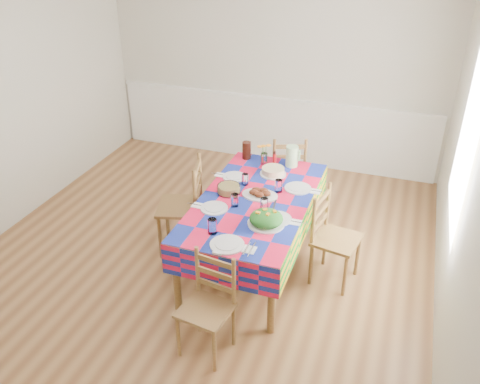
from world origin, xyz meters
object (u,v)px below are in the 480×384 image
green_pitcher (292,156)px  chair_right (332,238)px  chair_far (287,172)px  chair_near (208,307)px  chair_left (184,206)px  meat_platter (260,193)px  dining_table (255,206)px  tea_pitcher (247,150)px

green_pitcher → chair_right: (0.61, -0.79, -0.39)m
chair_far → chair_right: 1.40m
chair_near → chair_far: bearing=98.3°
chair_near → chair_left: 1.43m
chair_left → green_pitcher: bearing=115.2°
chair_near → green_pitcher: bearing=94.4°
meat_platter → chair_left: bearing=-175.7°
dining_table → green_pitcher: (0.15, 0.80, 0.19)m
dining_table → green_pitcher: green_pitcher is taller
chair_near → chair_right: size_ratio=0.92×
green_pitcher → chair_left: bearing=-138.8°
green_pitcher → chair_left: chair_left is taller
dining_table → chair_left: bearing=179.0°
chair_near → chair_left: (-0.76, 1.21, 0.08)m
meat_platter → green_pitcher: 0.75m
dining_table → tea_pitcher: tea_pitcher is taller
chair_far → chair_near: bearing=69.6°
chair_near → chair_right: 1.42m
tea_pitcher → meat_platter: bearing=-62.7°
dining_table → chair_left: 0.77m
chair_left → dining_table: bearing=73.0°
chair_near → meat_platter: bearing=97.6°
chair_left → chair_right: size_ratio=1.09×
meat_platter → tea_pitcher: size_ratio=1.81×
dining_table → green_pitcher: size_ratio=8.50×
chair_near → dining_table: bearing=98.8°
green_pitcher → chair_far: (-0.13, 0.39, -0.40)m
green_pitcher → chair_far: size_ratio=0.24×
meat_platter → chair_near: bearing=-90.9°
meat_platter → chair_near: 1.31m
meat_platter → chair_far: bearing=90.5°
green_pitcher → chair_right: green_pitcher is taller
meat_platter → chair_near: chair_near is taller
meat_platter → dining_table: bearing=-109.4°
chair_near → tea_pitcher: bearing=108.8°
tea_pitcher → chair_near: bearing=-79.7°
green_pitcher → chair_near: 2.04m
dining_table → tea_pitcher: (-0.36, 0.82, 0.18)m
dining_table → meat_platter: 0.13m
tea_pitcher → chair_far: size_ratio=0.21×
tea_pitcher → chair_right: 1.43m
green_pitcher → chair_near: green_pitcher is taller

